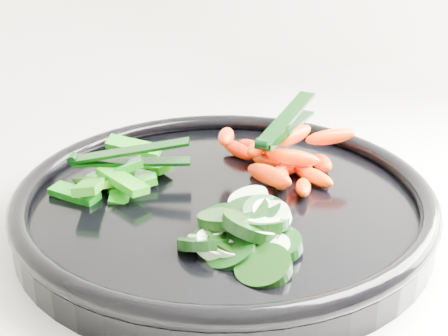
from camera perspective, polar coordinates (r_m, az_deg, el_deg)
veggie_tray at (r=0.56m, az=0.00°, el=-3.21°), size 0.44×0.44×0.04m
cucumber_pile at (r=0.49m, az=1.68°, el=-5.96°), size 0.11×0.13×0.04m
carrot_pile at (r=0.60m, az=5.37°, el=0.96°), size 0.13×0.15×0.05m
pepper_pile at (r=0.59m, az=-9.73°, el=-0.78°), size 0.13×0.13×0.04m
tong_carrot at (r=0.60m, az=5.61°, el=3.98°), size 0.10×0.07×0.02m
tong_pepper at (r=0.59m, az=-8.82°, el=1.04°), size 0.11×0.07×0.02m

